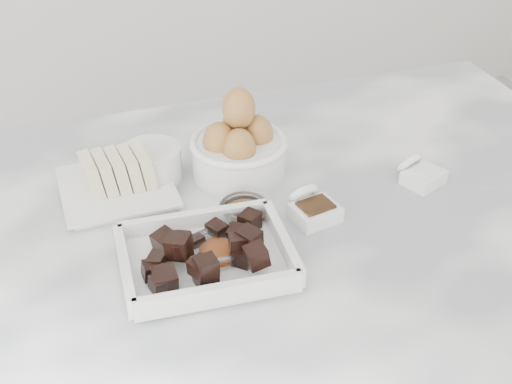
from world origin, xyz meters
TOP-DOWN VIEW (x-y plane):
  - marble_slab at (0.00, 0.00)m, footprint 1.20×0.80m
  - chocolate_dish at (-0.08, -0.06)m, footprint 0.22×0.18m
  - butter_plate at (-0.16, 0.15)m, footprint 0.16×0.16m
  - sugar_ramekin at (-0.10, 0.17)m, footprint 0.09×0.09m
  - egg_bowl at (0.03, 0.14)m, footprint 0.15×0.15m
  - honey_bowl at (-0.00, 0.02)m, footprint 0.07×0.07m
  - zest_bowl at (-0.06, -0.05)m, footprint 0.07×0.07m
  - vanilla_spoon at (0.09, 0.00)m, footprint 0.07×0.08m
  - salt_spoon at (0.28, 0.04)m, footprint 0.07×0.08m

SIDE VIEW (x-z plane):
  - marble_slab at x=0.00m, z-range 0.90..0.94m
  - salt_spoon at x=0.28m, z-range 0.93..0.98m
  - honey_bowl at x=0.00m, z-range 0.94..0.97m
  - vanilla_spoon at x=0.09m, z-range 0.93..0.98m
  - zest_bowl at x=-0.06m, z-range 0.94..0.97m
  - chocolate_dish at x=-0.08m, z-range 0.94..0.99m
  - butter_plate at x=-0.16m, z-range 0.93..1.00m
  - sugar_ramekin at x=-0.10m, z-range 0.94..0.99m
  - egg_bowl at x=0.03m, z-range 0.92..1.06m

